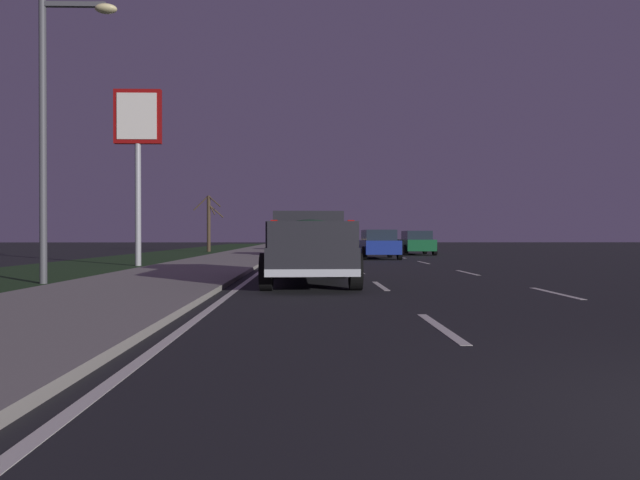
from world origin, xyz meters
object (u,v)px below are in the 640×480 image
object	(u,v)px
pickup_truck	(309,245)
sedan_tan	(309,241)
gas_price_sign	(138,133)
bare_tree_far	(209,221)
sedan_blue	(378,244)
sedan_black	(308,243)
street_light_near	(55,110)
sedan_green	(416,243)

from	to	relation	value
pickup_truck	sedan_tan	xyz separation A→B (m)	(29.33, -0.09, -0.20)
sedan_tan	gas_price_sign	bearing A→B (deg)	161.62
sedan_tan	bare_tree_far	xyz separation A→B (m)	(-1.28, 7.75, 1.55)
sedan_blue	sedan_tan	xyz separation A→B (m)	(14.31, 3.64, 0.00)
sedan_black	gas_price_sign	bearing A→B (deg)	143.39
gas_price_sign	sedan_black	bearing A→B (deg)	-36.61
sedan_blue	bare_tree_far	distance (m)	17.38
sedan_black	street_light_near	distance (m)	19.01
street_light_near	gas_price_sign	bearing A→B (deg)	3.37
sedan_black	sedan_green	distance (m)	7.89
pickup_truck	sedan_blue	bearing A→B (deg)	-13.93
sedan_tan	bare_tree_far	bearing A→B (deg)	99.37
sedan_black	street_light_near	xyz separation A→B (m)	(-17.52, 6.40, 3.64)
bare_tree_far	pickup_truck	bearing A→B (deg)	-164.72
sedan_black	gas_price_sign	distance (m)	12.44
pickup_truck	gas_price_sign	world-z (taller)	gas_price_sign
sedan_black	sedan_tan	distance (m)	11.83
gas_price_sign	sedan_tan	bearing A→B (deg)	-18.38
sedan_green	gas_price_sign	bearing A→B (deg)	132.79
pickup_truck	sedan_black	world-z (taller)	pickup_truck
sedan_blue	sedan_tan	distance (m)	14.76
gas_price_sign	street_light_near	xyz separation A→B (m)	(-8.25, -0.49, -0.97)
pickup_truck	sedan_tan	bearing A→B (deg)	-0.17
street_light_near	sedan_green	bearing A→B (deg)	-32.43
sedan_green	bare_tree_far	bearing A→B (deg)	64.60
sedan_blue	sedan_tan	world-z (taller)	same
sedan_blue	sedan_tan	bearing A→B (deg)	14.28
sedan_blue	gas_price_sign	xyz separation A→B (m)	(-6.80, 10.65, 4.61)
pickup_truck	bare_tree_far	bearing A→B (deg)	15.28
street_light_near	bare_tree_far	xyz separation A→B (m)	(28.08, 1.22, -2.08)
sedan_green	sedan_tan	bearing A→B (deg)	39.95
sedan_blue	street_light_near	distance (m)	18.52
gas_price_sign	sedan_blue	bearing A→B (deg)	-57.45
pickup_truck	sedan_green	world-z (taller)	pickup_truck
sedan_black	street_light_near	size ratio (longest dim) A/B	0.61
street_light_near	bare_tree_far	distance (m)	28.18
sedan_tan	sedan_green	bearing A→B (deg)	-140.05
pickup_truck	sedan_blue	xyz separation A→B (m)	(15.03, -3.73, -0.20)
sedan_tan	bare_tree_far	distance (m)	8.01
sedan_tan	gas_price_sign	xyz separation A→B (m)	(-21.11, 7.01, 4.61)
sedan_green	street_light_near	xyz separation A→B (m)	(-21.12, 13.42, 3.64)
sedan_green	bare_tree_far	size ratio (longest dim) A/B	1.01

